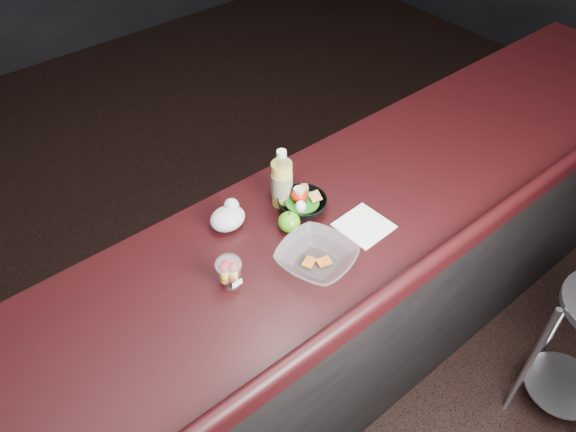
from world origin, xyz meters
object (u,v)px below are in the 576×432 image
object	(u,v)px
lemonade_bottle	(282,182)
fruit_cup	(229,272)
green_apple	(289,222)
takeout_bowl	(317,258)
snack_bowl	(302,204)

from	to	relation	value
lemonade_bottle	fruit_cup	distance (m)	0.40
lemonade_bottle	green_apple	world-z (taller)	lemonade_bottle
takeout_bowl	lemonade_bottle	bearing A→B (deg)	71.71
snack_bowl	lemonade_bottle	bearing A→B (deg)	110.56
fruit_cup	snack_bowl	xyz separation A→B (m)	(0.38, 0.11, -0.03)
green_apple	fruit_cup	bearing A→B (deg)	-166.65
green_apple	snack_bowl	size ratio (longest dim) A/B	0.35
green_apple	takeout_bowl	world-z (taller)	green_apple
fruit_cup	snack_bowl	size ratio (longest dim) A/B	0.51
lemonade_bottle	fruit_cup	size ratio (longest dim) A/B	1.99
lemonade_bottle	snack_bowl	xyz separation A→B (m)	(0.03, -0.07, -0.06)
takeout_bowl	snack_bowl	bearing A→B (deg)	60.17
lemonade_bottle	green_apple	size ratio (longest dim) A/B	2.92
takeout_bowl	green_apple	bearing A→B (deg)	79.78
snack_bowl	takeout_bowl	distance (m)	0.25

